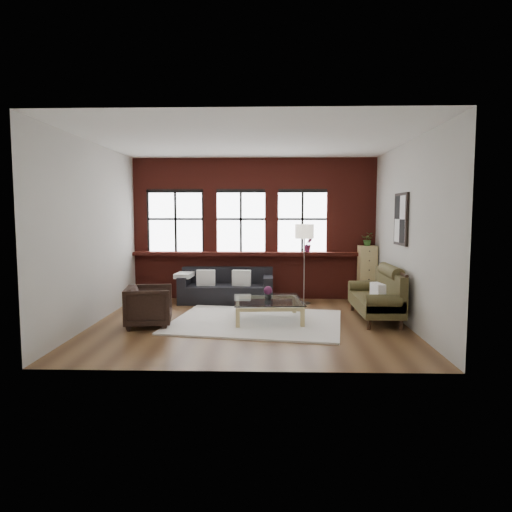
{
  "coord_description": "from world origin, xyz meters",
  "views": [
    {
      "loc": [
        0.36,
        -7.98,
        1.95
      ],
      "look_at": [
        0.1,
        0.6,
        1.15
      ],
      "focal_mm": 32.0,
      "sensor_mm": 36.0,
      "label": 1
    }
  ],
  "objects_px": {
    "armchair": "(149,306)",
    "coffee_table": "(268,311)",
    "dark_sofa": "(226,286)",
    "floor_lamp": "(304,261)",
    "vintage_settee": "(375,294)",
    "vase": "(268,296)",
    "drawer_chest": "(367,274)"
  },
  "relations": [
    {
      "from": "armchair",
      "to": "vase",
      "type": "relative_size",
      "value": 5.73
    },
    {
      "from": "vintage_settee",
      "to": "coffee_table",
      "type": "relative_size",
      "value": 1.46
    },
    {
      "from": "dark_sofa",
      "to": "vase",
      "type": "relative_size",
      "value": 14.99
    },
    {
      "from": "dark_sofa",
      "to": "vase",
      "type": "distance_m",
      "value": 1.96
    },
    {
      "from": "dark_sofa",
      "to": "coffee_table",
      "type": "bearing_deg",
      "value": -61.93
    },
    {
      "from": "vintage_settee",
      "to": "vase",
      "type": "distance_m",
      "value": 1.98
    },
    {
      "from": "coffee_table",
      "to": "floor_lamp",
      "type": "bearing_deg",
      "value": 64.53
    },
    {
      "from": "dark_sofa",
      "to": "drawer_chest",
      "type": "relative_size",
      "value": 1.65
    },
    {
      "from": "coffee_table",
      "to": "vase",
      "type": "height_order",
      "value": "vase"
    },
    {
      "from": "vintage_settee",
      "to": "drawer_chest",
      "type": "xyz_separation_m",
      "value": [
        0.23,
        1.79,
        0.14
      ]
    },
    {
      "from": "drawer_chest",
      "to": "vintage_settee",
      "type": "bearing_deg",
      "value": -97.33
    },
    {
      "from": "armchair",
      "to": "drawer_chest",
      "type": "xyz_separation_m",
      "value": [
        4.26,
        2.42,
        0.26
      ]
    },
    {
      "from": "coffee_table",
      "to": "floor_lamp",
      "type": "xyz_separation_m",
      "value": [
        0.77,
        1.62,
        0.74
      ]
    },
    {
      "from": "armchair",
      "to": "coffee_table",
      "type": "bearing_deg",
      "value": -87.13
    },
    {
      "from": "dark_sofa",
      "to": "armchair",
      "type": "xyz_separation_m",
      "value": [
        -1.14,
        -2.17,
        -0.01
      ]
    },
    {
      "from": "armchair",
      "to": "floor_lamp",
      "type": "xyz_separation_m",
      "value": [
        2.83,
        2.06,
        0.58
      ]
    },
    {
      "from": "vintage_settee",
      "to": "coffee_table",
      "type": "height_order",
      "value": "vintage_settee"
    },
    {
      "from": "vase",
      "to": "drawer_chest",
      "type": "height_order",
      "value": "drawer_chest"
    },
    {
      "from": "vintage_settee",
      "to": "coffee_table",
      "type": "bearing_deg",
      "value": -174.41
    },
    {
      "from": "vintage_settee",
      "to": "floor_lamp",
      "type": "height_order",
      "value": "floor_lamp"
    },
    {
      "from": "coffee_table",
      "to": "armchair",
      "type": "bearing_deg",
      "value": -167.82
    },
    {
      "from": "coffee_table",
      "to": "vase",
      "type": "distance_m",
      "value": 0.27
    },
    {
      "from": "armchair",
      "to": "drawer_chest",
      "type": "bearing_deg",
      "value": -69.66
    },
    {
      "from": "dark_sofa",
      "to": "vase",
      "type": "xyz_separation_m",
      "value": [
        0.92,
        -1.73,
        0.1
      ]
    },
    {
      "from": "coffee_table",
      "to": "vintage_settee",
      "type": "bearing_deg",
      "value": 5.59
    },
    {
      "from": "armchair",
      "to": "floor_lamp",
      "type": "bearing_deg",
      "value": -63.21
    },
    {
      "from": "armchair",
      "to": "floor_lamp",
      "type": "relative_size",
      "value": 0.42
    },
    {
      "from": "vintage_settee",
      "to": "armchair",
      "type": "xyz_separation_m",
      "value": [
        -4.03,
        -0.64,
        -0.12
      ]
    },
    {
      "from": "drawer_chest",
      "to": "coffee_table",
      "type": "bearing_deg",
      "value": -138.01
    },
    {
      "from": "coffee_table",
      "to": "dark_sofa",
      "type": "bearing_deg",
      "value": 118.07
    },
    {
      "from": "vase",
      "to": "floor_lamp",
      "type": "height_order",
      "value": "floor_lamp"
    },
    {
      "from": "floor_lamp",
      "to": "vintage_settee",
      "type": "bearing_deg",
      "value": -49.99
    }
  ]
}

